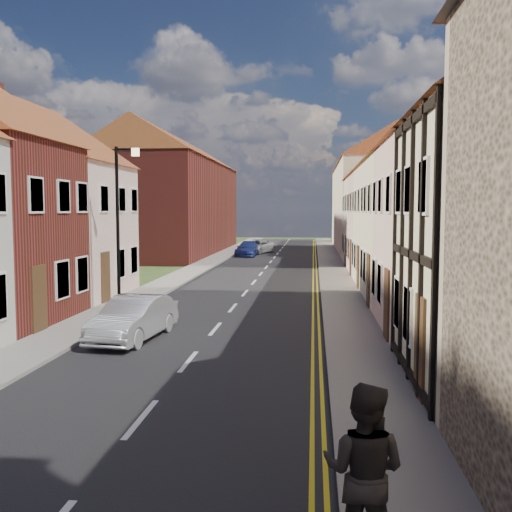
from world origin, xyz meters
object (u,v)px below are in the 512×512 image
car_mid (134,318)px  car_distant (256,247)px  lamppost (120,219)px  pedestrian_right (364,472)px  car_far (248,249)px

car_mid → car_distant: (0.25, 33.69, -0.02)m
car_distant → car_mid: bearing=-70.9°
lamppost → pedestrian_right: (7.51, -14.05, -2.45)m
car_mid → pedestrian_right: (5.86, -10.36, 0.44)m
car_far → pedestrian_right: bearing=-78.7°
lamppost → car_far: size_ratio=1.45×
lamppost → car_far: (1.47, 27.35, -2.94)m
lamppost → pedestrian_right: 16.12m
car_distant → pedestrian_right: pedestrian_right is taller
lamppost → car_distant: size_ratio=1.33×
lamppost → car_distant: lamppost is taller
car_mid → car_far: car_mid is taller
pedestrian_right → car_mid: bearing=-41.1°
car_far → car_distant: 2.69m
car_mid → pedestrian_right: pedestrian_right is taller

